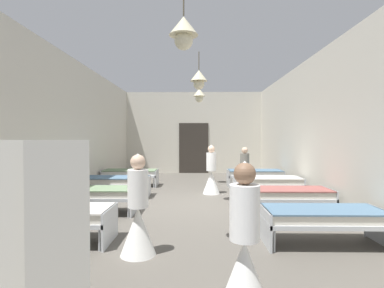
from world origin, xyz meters
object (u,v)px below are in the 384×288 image
at_px(bed_right_row_0, 323,217).
at_px(nurse_mid_aisle, 244,257).
at_px(bed_right_row_1, 287,194).
at_px(bed_left_row_3, 131,174).
at_px(bed_left_row_0, 53,216).
at_px(nurse_far_aisle, 211,176).
at_px(bed_left_row_1, 93,194).
at_px(privacy_screen, 1,259).
at_px(bed_right_row_2, 267,182).
at_px(bed_right_row_3, 255,174).
at_px(bed_left_row_2, 116,181).
at_px(patient_seated_primary, 245,162).
at_px(nurse_near_aisle, 138,219).

distance_m(bed_right_row_0, nurse_mid_aisle, 2.43).
bearing_deg(bed_right_row_1, bed_left_row_3, 138.98).
xyz_separation_m(bed_left_row_0, nurse_far_aisle, (2.78, 4.30, 0.09)).
relative_size(bed_right_row_0, bed_left_row_1, 1.00).
relative_size(nurse_mid_aisle, privacy_screen, 0.87).
bearing_deg(bed_left_row_3, nurse_mid_aisle, -69.60).
relative_size(bed_right_row_2, bed_right_row_3, 1.00).
distance_m(bed_right_row_0, bed_left_row_1, 4.76).
distance_m(bed_right_row_0, bed_left_row_3, 7.18).
distance_m(bed_left_row_2, privacy_screen, 6.61).
distance_m(nurse_far_aisle, patient_seated_primary, 1.92).
height_order(bed_left_row_2, privacy_screen, privacy_screen).
bearing_deg(patient_seated_primary, bed_left_row_3, -179.72).
height_order(bed_left_row_3, bed_right_row_3, same).
bearing_deg(bed_left_row_2, bed_right_row_3, 23.51).
bearing_deg(bed_left_row_2, nurse_far_aisle, 10.13).
height_order(bed_right_row_0, nurse_mid_aisle, nurse_mid_aisle).
height_order(bed_right_row_2, bed_left_row_3, same).
xyz_separation_m(bed_left_row_0, bed_left_row_3, (0.00, 5.70, 0.00)).
distance_m(bed_right_row_2, nurse_far_aisle, 1.67).
relative_size(bed_right_row_0, bed_right_row_1, 1.00).
bearing_deg(nurse_mid_aisle, bed_left_row_2, -127.44).
relative_size(bed_left_row_0, bed_left_row_2, 1.00).
distance_m(bed_left_row_1, nurse_near_aisle, 2.81).
distance_m(bed_right_row_1, bed_left_row_2, 4.76).
height_order(bed_right_row_0, bed_right_row_3, same).
bearing_deg(bed_left_row_3, patient_seated_primary, 0.28).
relative_size(bed_left_row_0, nurse_far_aisle, 1.28).
xyz_separation_m(nurse_near_aisle, patient_seated_primary, (2.53, 6.21, 0.34)).
relative_size(bed_right_row_1, nurse_near_aisle, 1.28).
xyz_separation_m(bed_left_row_0, bed_right_row_1, (4.37, 1.90, 0.00)).
height_order(bed_right_row_2, nurse_near_aisle, nurse_near_aisle).
height_order(bed_left_row_1, bed_right_row_1, same).
relative_size(nurse_far_aisle, privacy_screen, 0.87).
distance_m(bed_right_row_2, bed_left_row_3, 4.76).
bearing_deg(privacy_screen, bed_right_row_2, 62.38).
relative_size(bed_left_row_0, bed_right_row_1, 1.00).
xyz_separation_m(bed_left_row_3, privacy_screen, (0.95, -8.43, 0.41)).
height_order(bed_right_row_3, nurse_near_aisle, nurse_near_aisle).
xyz_separation_m(bed_left_row_3, nurse_near_aisle, (1.48, -6.19, 0.09)).
bearing_deg(bed_left_row_3, bed_left_row_1, -90.00).
relative_size(bed_right_row_2, privacy_screen, 1.12).
bearing_deg(bed_left_row_0, bed_left_row_2, 90.00).
bearing_deg(bed_right_row_1, bed_left_row_1, 180.00).
bearing_deg(bed_right_row_3, patient_seated_primary, 176.82).
relative_size(bed_right_row_0, bed_left_row_2, 1.00).
bearing_deg(bed_right_row_3, privacy_screen, -112.07).
xyz_separation_m(nurse_mid_aisle, patient_seated_primary, (1.21, 7.58, 0.34)).
bearing_deg(privacy_screen, bed_left_row_2, 98.27).
bearing_deg(bed_right_row_1, privacy_screen, -126.42).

